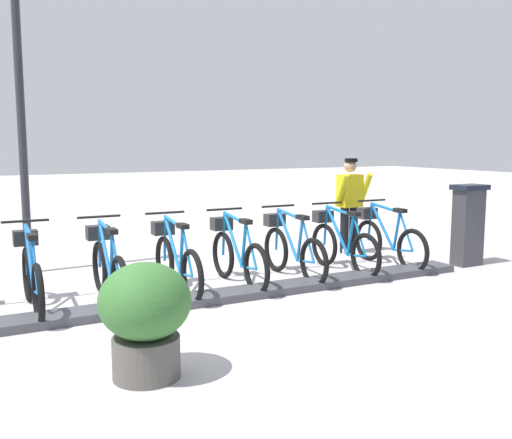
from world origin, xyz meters
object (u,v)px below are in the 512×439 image
(bike_docked_5, at_px, (108,267))
(bike_docked_6, at_px, (31,274))
(bike_docked_4, at_px, (175,260))
(lamp_post, at_px, (19,76))
(bike_docked_2, at_px, (291,248))
(worker_near_rack, at_px, (350,202))
(bike_docked_3, at_px, (236,254))
(bike_docked_0, at_px, (386,239))
(bike_docked_1, at_px, (341,243))
(planter_bush, at_px, (145,314))
(payment_kiosk, at_px, (468,224))

(bike_docked_5, xyz_separation_m, bike_docked_6, (0.00, 0.88, 0.00))
(bike_docked_4, height_order, lamp_post, lamp_post)
(bike_docked_2, xyz_separation_m, worker_near_rack, (1.10, -1.86, 0.48))
(bike_docked_3, bearing_deg, bike_docked_0, -90.00)
(lamp_post, bearing_deg, bike_docked_6, 174.46)
(bike_docked_2, distance_m, worker_near_rack, 2.21)
(bike_docked_1, xyz_separation_m, planter_bush, (-2.49, 3.80, 0.11))
(bike_docked_6, bearing_deg, bike_docked_2, -90.00)
(bike_docked_2, relative_size, bike_docked_4, 1.00)
(bike_docked_3, height_order, planter_bush, bike_docked_3)
(bike_docked_4, bearing_deg, bike_docked_2, -90.00)
(bike_docked_3, xyz_separation_m, lamp_post, (2.11, 2.42, 2.44))
(worker_near_rack, bearing_deg, planter_bush, 126.92)
(payment_kiosk, xyz_separation_m, bike_docked_2, (0.57, 2.90, -0.24))
(worker_near_rack, relative_size, planter_bush, 1.71)
(bike_docked_4, xyz_separation_m, bike_docked_6, (0.00, 1.75, 0.00))
(bike_docked_5, relative_size, planter_bush, 1.77)
(bike_docked_6, bearing_deg, planter_bush, -166.80)
(bike_docked_6, bearing_deg, worker_near_rack, -78.40)
(payment_kiosk, relative_size, bike_docked_2, 0.74)
(bike_docked_0, relative_size, lamp_post, 0.39)
(worker_near_rack, bearing_deg, payment_kiosk, -148.02)
(lamp_post, bearing_deg, bike_docked_0, -112.69)
(bike_docked_4, distance_m, bike_docked_5, 0.88)
(bike_docked_0, distance_m, lamp_post, 5.99)
(payment_kiosk, bearing_deg, bike_docked_6, 84.90)
(payment_kiosk, distance_m, planter_bush, 6.13)
(bike_docked_6, bearing_deg, bike_docked_5, -90.00)
(payment_kiosk, xyz_separation_m, worker_near_rack, (1.67, 1.04, 0.24))
(bike_docked_1, distance_m, worker_near_rack, 1.55)
(payment_kiosk, relative_size, lamp_post, 0.29)
(bike_docked_5, relative_size, bike_docked_6, 1.00)
(lamp_post, bearing_deg, worker_near_rack, -101.09)
(payment_kiosk, bearing_deg, planter_bush, 108.23)
(bike_docked_1, distance_m, bike_docked_3, 1.75)
(bike_docked_0, height_order, bike_docked_5, same)
(bike_docked_5, bearing_deg, bike_docked_4, -90.00)
(bike_docked_6, bearing_deg, bike_docked_1, -90.00)
(bike_docked_2, xyz_separation_m, bike_docked_5, (0.00, 2.63, 0.00))
(lamp_post, distance_m, planter_bush, 5.17)
(worker_near_rack, xyz_separation_m, lamp_post, (1.01, 5.16, 1.96))
(worker_near_rack, bearing_deg, bike_docked_2, 120.64)
(bike_docked_4, distance_m, planter_bush, 2.75)
(payment_kiosk, relative_size, bike_docked_3, 0.74)
(bike_docked_3, bearing_deg, bike_docked_6, 90.00)
(bike_docked_4, height_order, planter_bush, bike_docked_4)
(bike_docked_1, height_order, bike_docked_2, same)
(bike_docked_5, bearing_deg, lamp_post, 17.64)
(bike_docked_2, relative_size, worker_near_rack, 1.04)
(bike_docked_5, bearing_deg, planter_bush, 173.31)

